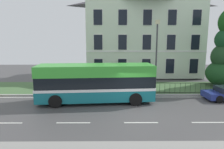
{
  "coord_description": "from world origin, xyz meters",
  "views": [
    {
      "loc": [
        -1.8,
        -12.82,
        4.72
      ],
      "look_at": [
        -1.67,
        5.36,
        1.69
      ],
      "focal_mm": 31.7,
      "sensor_mm": 36.0,
      "label": 1
    }
  ],
  "objects": [
    {
      "name": "ground_plane",
      "position": [
        0.0,
        1.05,
        -0.02
      ],
      "size": [
        60.0,
        56.0,
        0.18
      ],
      "color": "#474546"
    },
    {
      "name": "georgian_townhouse",
      "position": [
        2.6,
        15.76,
        5.97
      ],
      "size": [
        15.06,
        8.8,
        11.63
      ],
      "color": "silver",
      "rests_on": "ground_plane"
    },
    {
      "name": "iron_verge_railing",
      "position": [
        2.6,
        4.4,
        0.62
      ],
      "size": [
        14.76,
        0.04,
        0.97
      ],
      "color": "black",
      "rests_on": "ground_plane"
    },
    {
      "name": "single_decker_bus",
      "position": [
        -2.95,
        2.37,
        1.56
      ],
      "size": [
        9.09,
        3.26,
        2.96
      ],
      "rotation": [
        0.0,
        0.0,
        0.08
      ],
      "color": "#166F7A",
      "rests_on": "ground_plane"
    },
    {
      "name": "street_lamp_post",
      "position": [
        2.34,
        5.03,
        3.85
      ],
      "size": [
        0.36,
        0.24,
        6.49
      ],
      "color": "#333338",
      "rests_on": "ground_plane"
    }
  ]
}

